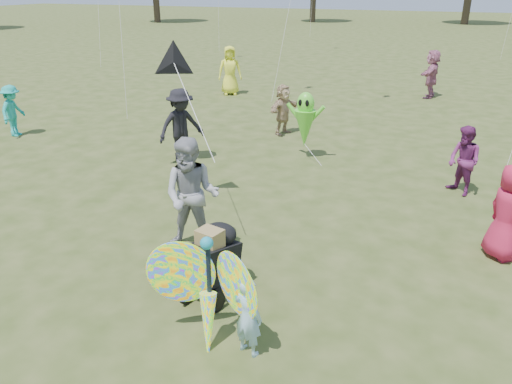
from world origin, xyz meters
The scene contains 15 objects.
ground centered at (0.00, 0.00, 0.00)m, with size 160.00×160.00×0.00m, color #51592B.
child_girl centered at (0.68, -0.89, 0.54)m, with size 0.39×0.26×1.07m, color #9AC9DA.
adult_man centered at (-1.23, 1.19, 0.99)m, with size 0.96×0.75×1.98m, color #97969C.
grey_bag centered at (-1.49, 0.84, 0.08)m, with size 0.48×0.40×0.15m, color gray.
crowd_a centered at (3.67, 2.88, 0.82)m, with size 0.80×0.52×1.64m, color #C01E42.
crowd_b centered at (-3.70, 5.07, 0.94)m, with size 1.21×0.70×1.87m, color black.
crowd_d centered at (-2.16, 8.43, 0.75)m, with size 1.39×0.44×1.50m, color tan.
crowd_e centered at (2.95, 5.51, 0.75)m, with size 0.73×0.57×1.51m, color #6F255F.
crowd_g centered at (-6.06, 13.01, 0.96)m, with size 0.94×0.61×1.93m, color #EFF138.
crowd_i centered at (-9.49, 5.21, 0.76)m, with size 0.98×0.56×1.51m, color teal.
crowd_j centered at (1.52, 15.49, 0.93)m, with size 1.72×0.55×1.85m, color #B56786.
jogging_stroller centered at (-0.29, 0.11, 0.61)m, with size 0.64×1.11×1.09m.
butterfly_kite centered at (0.14, -0.90, 0.74)m, with size 1.74×0.75×1.70m.
delta_kite_rig centered at (-2.36, 2.74, 2.88)m, with size 2.00×1.78×1.70m.
alien_kite centered at (-0.90, 6.49, 0.97)m, with size 1.12×0.69×1.74m.
Camera 1 is at (2.65, -5.46, 4.29)m, focal length 35.00 mm.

